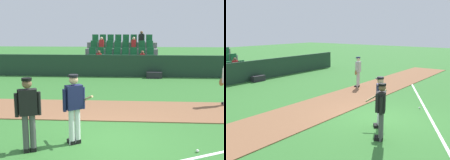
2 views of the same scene
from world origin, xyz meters
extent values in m
plane|color=#33702D|center=(0.00, 0.00, 0.00)|extent=(80.00, 80.00, 0.00)
cube|color=brown|center=(0.00, 2.86, 0.01)|extent=(28.00, 2.60, 0.03)
cube|color=white|center=(3.00, -0.50, 0.01)|extent=(10.66, 5.69, 0.01)
cube|color=#196033|center=(0.83, 11.27, 0.75)|extent=(0.44, 0.40, 0.08)
cube|color=#196033|center=(0.83, 11.49, 1.00)|extent=(0.44, 0.08, 0.50)
cube|color=#196033|center=(1.38, 11.27, 0.75)|extent=(0.44, 0.40, 0.08)
cube|color=#196033|center=(1.38, 11.49, 1.00)|extent=(0.44, 0.08, 0.50)
cube|color=red|center=(1.38, 11.32, 1.05)|extent=(0.32, 0.22, 0.52)
sphere|color=brown|center=(1.38, 11.32, 1.40)|extent=(0.20, 0.20, 0.20)
cube|color=#196033|center=(1.92, 11.27, 0.75)|extent=(0.44, 0.40, 0.08)
cube|color=#196033|center=(1.92, 11.49, 1.00)|extent=(0.44, 0.08, 0.50)
cube|color=#196033|center=(1.38, 12.12, 1.15)|extent=(0.44, 0.40, 0.08)
cube|color=#196033|center=(1.38, 12.34, 1.40)|extent=(0.44, 0.08, 0.50)
cube|color=#196033|center=(1.92, 12.12, 1.15)|extent=(0.44, 0.40, 0.08)
cube|color=#196033|center=(1.92, 12.34, 1.40)|extent=(0.44, 0.08, 0.50)
cube|color=#196033|center=(1.92, 12.97, 1.55)|extent=(0.44, 0.40, 0.08)
cube|color=#196033|center=(1.92, 13.19, 1.80)|extent=(0.44, 0.08, 0.50)
cylinder|color=white|center=(-0.73, -0.32, 0.45)|extent=(0.14, 0.14, 0.90)
cylinder|color=white|center=(-0.60, -0.23, 0.45)|extent=(0.14, 0.14, 0.90)
cube|color=black|center=(-0.77, -0.27, 0.05)|extent=(0.25, 0.28, 0.10)
cube|color=black|center=(-0.64, -0.18, 0.05)|extent=(0.25, 0.28, 0.10)
cube|color=#191E47|center=(-0.67, -0.28, 1.20)|extent=(0.45, 0.41, 0.60)
cylinder|color=#191E47|center=(-0.87, -0.42, 1.15)|extent=(0.09, 0.09, 0.55)
cylinder|color=#191E47|center=(-0.47, -0.13, 1.15)|extent=(0.09, 0.09, 0.55)
sphere|color=tan|center=(-0.67, -0.28, 1.63)|extent=(0.22, 0.22, 0.22)
cylinder|color=black|center=(-0.67, -0.28, 1.73)|extent=(0.23, 0.23, 0.06)
cube|color=black|center=(-0.73, -0.20, 1.70)|extent=(0.22, 0.20, 0.02)
cylinder|color=tan|center=(-0.53, -0.05, 1.05)|extent=(0.67, 0.52, 0.41)
cylinder|color=#4C4C4C|center=(-1.70, -0.87, 0.45)|extent=(0.14, 0.14, 0.90)
cylinder|color=#4C4C4C|center=(-1.55, -0.81, 0.45)|extent=(0.14, 0.14, 0.90)
cube|color=black|center=(-1.72, -0.82, 0.05)|extent=(0.21, 0.29, 0.10)
cube|color=black|center=(-1.58, -0.75, 0.05)|extent=(0.21, 0.29, 0.10)
cube|color=black|center=(-1.62, -0.84, 1.20)|extent=(0.45, 0.36, 0.60)
cylinder|color=black|center=(-1.85, -0.94, 1.15)|extent=(0.09, 0.09, 0.55)
cylinder|color=black|center=(-1.40, -0.74, 1.15)|extent=(0.09, 0.09, 0.55)
sphere|color=brown|center=(-1.62, -0.84, 1.63)|extent=(0.22, 0.22, 0.22)
cylinder|color=black|center=(-1.62, -0.84, 1.73)|extent=(0.23, 0.23, 0.06)
cube|color=black|center=(-1.66, -0.75, 1.70)|extent=(0.21, 0.18, 0.02)
cube|color=black|center=(-1.68, -0.72, 1.20)|extent=(0.43, 0.25, 0.56)
cylinder|color=#B2B2B2|center=(4.26, 3.77, 0.45)|extent=(0.14, 0.14, 0.90)
cylinder|color=#B2B2B2|center=(4.41, 3.81, 0.45)|extent=(0.14, 0.14, 0.90)
cube|color=black|center=(4.24, 3.82, 0.05)|extent=(0.18, 0.28, 0.10)
cube|color=black|center=(4.39, 3.87, 0.05)|extent=(0.18, 0.28, 0.10)
cube|color=#B2B2B2|center=(4.33, 3.79, 1.20)|extent=(0.44, 0.32, 0.60)
cylinder|color=#B2B2B2|center=(4.09, 3.72, 1.15)|extent=(0.09, 0.09, 0.55)
cylinder|color=#B2B2B2|center=(4.57, 3.85, 1.15)|extent=(0.09, 0.09, 0.55)
sphere|color=beige|center=(4.33, 3.79, 1.63)|extent=(0.22, 0.22, 0.22)
cylinder|color=#191E4C|center=(4.33, 3.79, 1.73)|extent=(0.23, 0.23, 0.06)
cube|color=#191E4C|center=(4.31, 3.88, 1.70)|extent=(0.21, 0.16, 0.02)
ellipsoid|color=brown|center=(4.06, 3.76, 0.90)|extent=(0.22, 0.17, 0.28)
sphere|color=white|center=(2.29, -0.60, 0.04)|extent=(0.07, 0.07, 0.07)
cube|color=#232328|center=(2.03, 9.90, 0.18)|extent=(0.90, 0.36, 0.36)
camera|label=1|loc=(0.75, -7.22, 2.85)|focal=47.29mm
camera|label=2|loc=(-8.71, -4.49, 3.36)|focal=43.80mm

